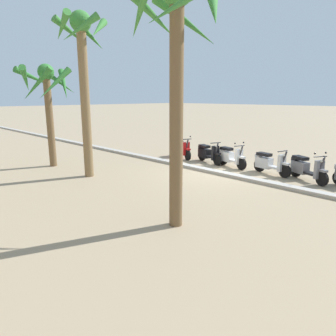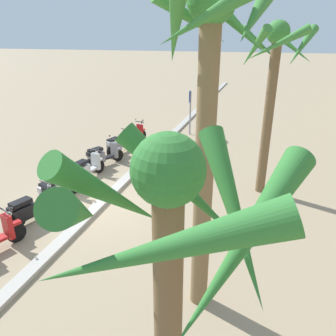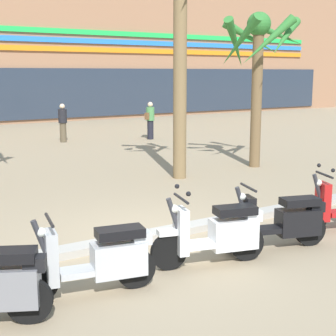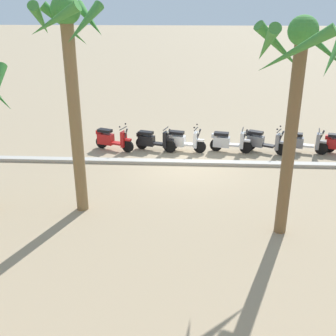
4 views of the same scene
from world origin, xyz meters
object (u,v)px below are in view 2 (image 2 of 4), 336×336
Objects in this scene: palm_tree_near_sign at (209,85)px; palm_tree_by_mall_entrance at (168,242)px; scooter_grey_last_in_row at (102,156)px; scooter_black_mid_centre at (31,208)px; scooter_grey_mid_front at (118,144)px; scooter_red_lead_nearest at (133,135)px; scooter_silver_tail_end at (86,169)px; crossing_sign at (190,107)px; scooter_white_gap_after_mid at (57,189)px; palm_tree_mid_walkway at (274,69)px.

palm_tree_near_sign is 3.02m from palm_tree_by_mall_entrance.
palm_tree_near_sign is (6.23, 5.47, 3.98)m from scooter_grey_last_in_row.
scooter_black_mid_centre is 0.29× the size of palm_tree_near_sign.
scooter_grey_mid_front is at bearing -178.98° from scooter_grey_last_in_row.
scooter_silver_tail_end is (4.67, 0.02, 0.00)m from scooter_red_lead_nearest.
palm_tree_by_mall_entrance is (14.74, 3.25, 1.85)m from crossing_sign.
scooter_grey_last_in_row is at bearing -179.25° from scooter_black_mid_centre.
scooter_silver_tail_end is 1.03× the size of scooter_white_gap_after_mid.
scooter_black_mid_centre is 0.39× the size of palm_tree_by_mall_entrance.
scooter_silver_tail_end is 0.39× the size of palm_tree_by_mall_entrance.
palm_tree_by_mall_entrance is at bearing 51.43° from scooter_black_mid_centre.
scooter_black_mid_centre is (1.28, -0.01, -0.02)m from scooter_white_gap_after_mid.
scooter_grey_last_in_row reaches higher than scooter_grey_mid_front.
scooter_grey_mid_front is at bearing -179.18° from scooter_black_mid_centre.
crossing_sign is (-2.45, 2.35, 1.06)m from scooter_red_lead_nearest.
scooter_grey_last_in_row is at bearing -138.70° from palm_tree_near_sign.
scooter_white_gap_after_mid is at bearing 0.19° from scooter_red_lead_nearest.
scooter_grey_mid_front is 1.02× the size of scooter_black_mid_centre.
scooter_white_gap_after_mid is 8.51m from palm_tree_by_mall_entrance.
scooter_white_gap_after_mid reaches higher than scooter_black_mid_centre.
palm_tree_near_sign is at bearing 29.80° from scooter_red_lead_nearest.
scooter_white_gap_after_mid reaches higher than scooter_grey_mid_front.
scooter_red_lead_nearest is 0.96× the size of scooter_black_mid_centre.
scooter_black_mid_centre is at bearing -128.57° from palm_tree_by_mall_entrance.
crossing_sign is at bearing 136.21° from scooter_red_lead_nearest.
palm_tree_mid_walkway is at bearing 71.65° from scooter_grey_mid_front.
palm_tree_near_sign is (11.92, 3.07, 2.94)m from crossing_sign.
scooter_silver_tail_end is at bearing 0.21° from scooter_red_lead_nearest.
scooter_silver_tail_end is at bearing 1.80° from scooter_grey_mid_front.
palm_tree_by_mall_entrance is at bearing 36.25° from scooter_silver_tail_end.
scooter_grey_last_in_row and scooter_white_gap_after_mid have the same top height.
scooter_red_lead_nearest is 6.55m from scooter_white_gap_after_mid.
scooter_white_gap_after_mid is 7.93m from palm_tree_mid_walkway.
scooter_grey_mid_front is at bearing -178.82° from scooter_white_gap_after_mid.
scooter_silver_tail_end is 9.88m from palm_tree_by_mall_entrance.
palm_tree_by_mall_entrance is (5.74, 5.58, 2.90)m from scooter_white_gap_after_mid.
scooter_grey_last_in_row is 11.05m from palm_tree_by_mall_entrance.
scooter_red_lead_nearest reaches higher than scooter_grey_mid_front.
scooter_red_lead_nearest is at bearing -155.49° from palm_tree_by_mall_entrance.
scooter_silver_tail_end is 7.57m from crossing_sign.
scooter_grey_mid_front is at bearing -152.00° from palm_tree_by_mall_entrance.
scooter_grey_mid_front is (1.60, -0.08, 0.00)m from scooter_red_lead_nearest.
scooter_black_mid_centre is at bearing 0.07° from scooter_red_lead_nearest.
scooter_silver_tail_end is at bearing -131.59° from palm_tree_near_sign.
scooter_grey_last_in_row is (3.24, -0.05, 0.02)m from scooter_red_lead_nearest.
scooter_white_gap_after_mid is 7.32m from palm_tree_near_sign.
scooter_red_lead_nearest is at bearing -179.79° from scooter_silver_tail_end.
scooter_black_mid_centre is 0.72× the size of crossing_sign.
palm_tree_by_mall_entrance reaches higher than scooter_grey_last_in_row.
scooter_black_mid_centre is (3.16, -0.01, -0.01)m from scooter_silver_tail_end.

